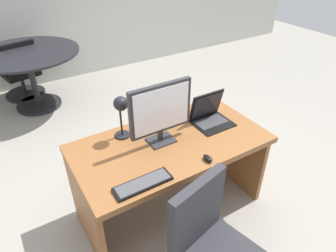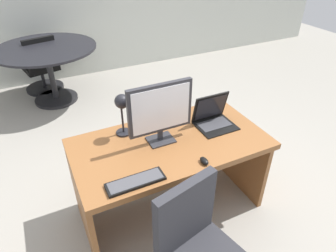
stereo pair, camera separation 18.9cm
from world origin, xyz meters
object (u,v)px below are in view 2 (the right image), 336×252
Objects in this scene: desk at (168,158)px; meeting_table at (48,61)px; monitor at (160,110)px; meeting_chair_near at (42,70)px; keyboard at (136,182)px; desk_lamp at (122,107)px; mouse at (204,161)px; laptop at (212,115)px.

meeting_table reaches higher than desk.
monitor is 2.60m from meeting_table.
monitor is 3.05m from meeting_chair_near.
meeting_table is (-0.20, 2.86, -0.14)m from keyboard.
meeting_table reaches higher than keyboard.
monitor reaches higher than desk_lamp.
desk is at bearing 40.81° from keyboard.
keyboard is 3.29m from meeting_chair_near.
desk is 17.55× the size of mouse.
desk_lamp is 2.37m from meeting_table.
meeting_table is at bearing 103.68° from mouse.
desk_lamp reaches higher than mouse.
desk is 0.57m from keyboard.
desk_lamp is at bearing 78.10° from keyboard.
monitor reaches higher than laptop.
desk_lamp is at bearing -81.50° from meeting_chair_near.
desk_lamp is 0.27× the size of meeting_table.
monitor is 1.60× the size of laptop.
meeting_table is (-0.54, 2.51, -0.41)m from monitor.
meeting_chair_near is at bearing 103.35° from desk.
laptop reaches higher than keyboard.
meeting_table reaches higher than mouse.
laptop reaches higher than mouse.
keyboard is (-0.83, -0.39, -0.07)m from laptop.
mouse is at bearing -55.82° from desk_lamp.
meeting_table is at bearing 94.01° from keyboard.
monitor is at bearing -175.51° from laptop.
keyboard is 1.07× the size of desk_lamp.
mouse reaches higher than desk.
desk is 0.44m from mouse.
keyboard is at bearing -155.02° from laptop.
desk_lamp is at bearing 167.72° from laptop.
mouse is at bearing -76.43° from meeting_chair_near.
meeting_table is at bearing 97.75° from desk_lamp.
meeting_table is at bearing 112.70° from laptop.
keyboard is at bearing 177.15° from mouse.
meeting_table is 1.57× the size of meeting_chair_near.
desk is 0.57m from desk_lamp.
desk is 4.83× the size of laptop.
monitor is 0.48m from mouse.
monitor is 0.37× the size of meeting_table.
laptop is 0.76m from desk_lamp.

